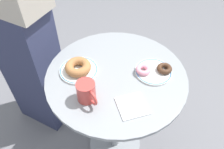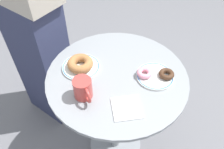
{
  "view_description": "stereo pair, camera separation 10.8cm",
  "coord_description": "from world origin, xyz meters",
  "px_view_note": "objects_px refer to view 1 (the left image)",
  "views": [
    {
      "loc": [
        -0.08,
        -0.77,
        1.55
      ],
      "look_at": [
        -0.02,
        -0.02,
        0.77
      ],
      "focal_mm": 36.3,
      "sensor_mm": 36.0,
      "label": 1
    },
    {
      "loc": [
        0.03,
        -0.77,
        1.55
      ],
      "look_at": [
        -0.02,
        -0.02,
        0.77
      ],
      "focal_mm": 36.3,
      "sensor_mm": 36.0,
      "label": 2
    }
  ],
  "objects_px": {
    "donut_chocolate": "(164,68)",
    "coffee_mug": "(87,92)",
    "donut_pink_frosted": "(143,69)",
    "cafe_table": "(116,102)",
    "paper_napkin": "(132,106)",
    "plate_left": "(79,70)",
    "person_figure": "(16,24)",
    "plate_right": "(153,71)",
    "donut_cinnamon": "(78,67)"
  },
  "relations": [
    {
      "from": "donut_chocolate",
      "to": "coffee_mug",
      "type": "height_order",
      "value": "coffee_mug"
    },
    {
      "from": "donut_pink_frosted",
      "to": "cafe_table",
      "type": "bearing_deg",
      "value": -179.03
    },
    {
      "from": "donut_pink_frosted",
      "to": "paper_napkin",
      "type": "distance_m",
      "value": 0.21
    },
    {
      "from": "donut_pink_frosted",
      "to": "coffee_mug",
      "type": "bearing_deg",
      "value": -152.72
    },
    {
      "from": "plate_left",
      "to": "person_figure",
      "type": "xyz_separation_m",
      "value": [
        -0.34,
        0.28,
        0.1
      ]
    },
    {
      "from": "plate_right",
      "to": "donut_pink_frosted",
      "type": "height_order",
      "value": "donut_pink_frosted"
    },
    {
      "from": "plate_right",
      "to": "donut_pink_frosted",
      "type": "relative_size",
      "value": 2.45
    },
    {
      "from": "donut_chocolate",
      "to": "coffee_mug",
      "type": "bearing_deg",
      "value": -159.73
    },
    {
      "from": "paper_napkin",
      "to": "donut_cinnamon",
      "type": "bearing_deg",
      "value": 136.05
    },
    {
      "from": "donut_cinnamon",
      "to": "donut_chocolate",
      "type": "height_order",
      "value": "donut_cinnamon"
    },
    {
      "from": "plate_right",
      "to": "cafe_table",
      "type": "bearing_deg",
      "value": -178.91
    },
    {
      "from": "donut_chocolate",
      "to": "donut_pink_frosted",
      "type": "relative_size",
      "value": 1.0
    },
    {
      "from": "cafe_table",
      "to": "donut_pink_frosted",
      "type": "xyz_separation_m",
      "value": [
        0.13,
        0.0,
        0.25
      ]
    },
    {
      "from": "plate_left",
      "to": "paper_napkin",
      "type": "xyz_separation_m",
      "value": [
        0.24,
        -0.23,
        -0.0
      ]
    },
    {
      "from": "plate_left",
      "to": "donut_pink_frosted",
      "type": "distance_m",
      "value": 0.32
    },
    {
      "from": "plate_right",
      "to": "coffee_mug",
      "type": "bearing_deg",
      "value": -156.41
    },
    {
      "from": "donut_cinnamon",
      "to": "donut_pink_frosted",
      "type": "bearing_deg",
      "value": -5.87
    },
    {
      "from": "donut_chocolate",
      "to": "coffee_mug",
      "type": "distance_m",
      "value": 0.41
    },
    {
      "from": "coffee_mug",
      "to": "plate_left",
      "type": "bearing_deg",
      "value": 103.53
    },
    {
      "from": "plate_left",
      "to": "coffee_mug",
      "type": "bearing_deg",
      "value": -76.47
    },
    {
      "from": "donut_cinnamon",
      "to": "coffee_mug",
      "type": "height_order",
      "value": "coffee_mug"
    },
    {
      "from": "plate_right",
      "to": "person_figure",
      "type": "xyz_separation_m",
      "value": [
        -0.71,
        0.32,
        0.1
      ]
    },
    {
      "from": "donut_chocolate",
      "to": "person_figure",
      "type": "height_order",
      "value": "person_figure"
    },
    {
      "from": "cafe_table",
      "to": "donut_pink_frosted",
      "type": "relative_size",
      "value": 9.89
    },
    {
      "from": "person_figure",
      "to": "donut_cinnamon",
      "type": "bearing_deg",
      "value": -40.79
    },
    {
      "from": "plate_right",
      "to": "donut_cinnamon",
      "type": "bearing_deg",
      "value": 175.15
    },
    {
      "from": "paper_napkin",
      "to": "coffee_mug",
      "type": "xyz_separation_m",
      "value": [
        -0.19,
        0.06,
        0.05
      ]
    },
    {
      "from": "plate_right",
      "to": "coffee_mug",
      "type": "xyz_separation_m",
      "value": [
        -0.33,
        -0.14,
        0.04
      ]
    },
    {
      "from": "cafe_table",
      "to": "donut_cinnamon",
      "type": "distance_m",
      "value": 0.32
    },
    {
      "from": "coffee_mug",
      "to": "plate_right",
      "type": "bearing_deg",
      "value": 23.59
    },
    {
      "from": "plate_right",
      "to": "donut_cinnamon",
      "type": "xyz_separation_m",
      "value": [
        -0.37,
        0.03,
        0.03
      ]
    },
    {
      "from": "donut_cinnamon",
      "to": "cafe_table",
      "type": "bearing_deg",
      "value": -10.65
    },
    {
      "from": "plate_right",
      "to": "paper_napkin",
      "type": "xyz_separation_m",
      "value": [
        -0.13,
        -0.2,
        -0.0
      ]
    },
    {
      "from": "plate_right",
      "to": "person_figure",
      "type": "distance_m",
      "value": 0.78
    },
    {
      "from": "donut_cinnamon",
      "to": "paper_napkin",
      "type": "relative_size",
      "value": 1.03
    },
    {
      "from": "plate_right",
      "to": "donut_chocolate",
      "type": "bearing_deg",
      "value": -2.88
    },
    {
      "from": "coffee_mug",
      "to": "person_figure",
      "type": "distance_m",
      "value": 0.6
    },
    {
      "from": "cafe_table",
      "to": "coffee_mug",
      "type": "distance_m",
      "value": 0.34
    },
    {
      "from": "donut_cinnamon",
      "to": "donut_pink_frosted",
      "type": "distance_m",
      "value": 0.32
    },
    {
      "from": "cafe_table",
      "to": "plate_right",
      "type": "xyz_separation_m",
      "value": [
        0.19,
        0.0,
        0.23
      ]
    },
    {
      "from": "plate_left",
      "to": "coffee_mug",
      "type": "xyz_separation_m",
      "value": [
        0.04,
        -0.18,
        0.04
      ]
    },
    {
      "from": "plate_left",
      "to": "donut_chocolate",
      "type": "height_order",
      "value": "donut_chocolate"
    },
    {
      "from": "paper_napkin",
      "to": "person_figure",
      "type": "distance_m",
      "value": 0.78
    },
    {
      "from": "plate_left",
      "to": "plate_right",
      "type": "bearing_deg",
      "value": -5.49
    },
    {
      "from": "paper_napkin",
      "to": "person_figure",
      "type": "bearing_deg",
      "value": 137.86
    },
    {
      "from": "plate_left",
      "to": "donut_chocolate",
      "type": "bearing_deg",
      "value": -5.16
    },
    {
      "from": "donut_pink_frosted",
      "to": "person_figure",
      "type": "relative_size",
      "value": 0.04
    },
    {
      "from": "cafe_table",
      "to": "donut_pink_frosted",
      "type": "distance_m",
      "value": 0.28
    },
    {
      "from": "cafe_table",
      "to": "person_figure",
      "type": "xyz_separation_m",
      "value": [
        -0.52,
        0.32,
        0.33
      ]
    },
    {
      "from": "donut_pink_frosted",
      "to": "paper_napkin",
      "type": "height_order",
      "value": "donut_pink_frosted"
    }
  ]
}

